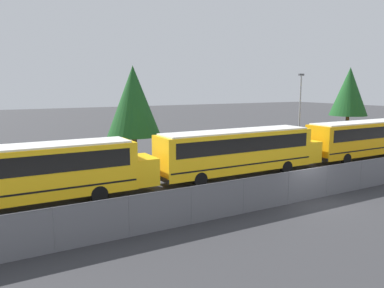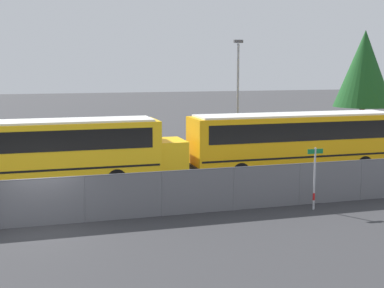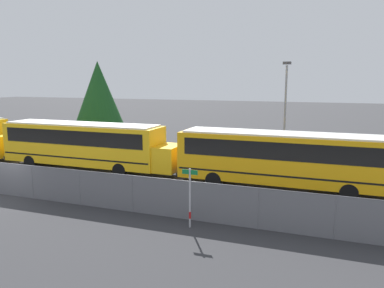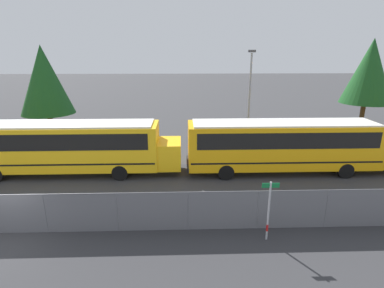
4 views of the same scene
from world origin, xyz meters
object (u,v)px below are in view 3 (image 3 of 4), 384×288
(street_sign, at_px, (190,196))
(light_pole, at_px, (285,108))
(tree_0, at_px, (98,93))
(school_bus_3, at_px, (286,156))
(school_bus_2, at_px, (86,142))

(street_sign, relative_size, light_pole, 0.34)
(tree_0, bearing_deg, school_bus_3, -25.40)
(street_sign, height_order, tree_0, tree_0)
(school_bus_2, distance_m, tree_0, 10.34)
(light_pole, relative_size, tree_0, 0.95)
(school_bus_3, xyz_separation_m, street_sign, (-3.17, -7.30, -0.57))
(school_bus_2, xyz_separation_m, tree_0, (-4.66, 8.66, 3.18))
(school_bus_3, height_order, street_sign, school_bus_3)
(street_sign, height_order, light_pole, light_pole)
(school_bus_2, distance_m, school_bus_3, 13.85)
(school_bus_3, bearing_deg, tree_0, 154.60)
(school_bus_2, distance_m, street_sign, 13.02)
(tree_0, bearing_deg, street_sign, -46.38)
(street_sign, distance_m, tree_0, 22.54)
(school_bus_3, bearing_deg, school_bus_2, 179.48)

